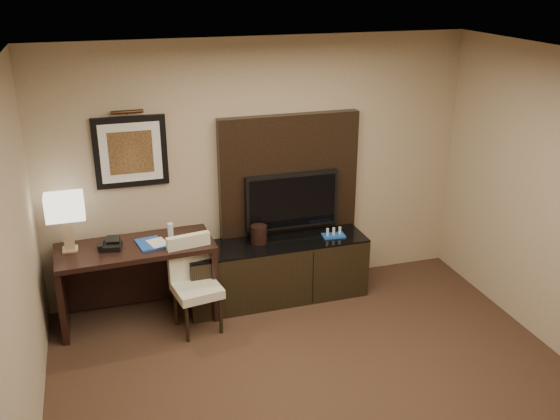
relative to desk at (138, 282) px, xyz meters
name	(u,v)px	position (x,y,z in m)	size (l,w,h in m)	color
ceiling	(365,77)	(1.36, -2.15, 2.30)	(4.50, 5.00, 0.01)	silver
wall_back	(260,169)	(1.36, 0.35, 0.95)	(4.50, 0.01, 2.70)	tan
wall_left	(4,326)	(-0.89, -2.15, 0.95)	(0.01, 5.00, 2.70)	tan
desk	(138,282)	(0.00, 0.00, 0.00)	(1.50, 0.64, 0.80)	black
credenza	(277,270)	(1.43, 0.00, -0.08)	(1.90, 0.53, 0.65)	black
tv_wall_panel	(289,175)	(1.66, 0.29, 0.87)	(1.50, 0.12, 1.30)	black
tv	(292,201)	(1.66, 0.19, 0.62)	(1.00, 0.08, 0.60)	black
artwork	(131,152)	(0.06, 0.33, 1.25)	(0.70, 0.04, 0.70)	black
picture_light	(127,112)	(0.06, 0.29, 1.65)	(0.04, 0.04, 0.30)	#3E2714
desk_chair	(197,289)	(0.52, -0.37, 0.04)	(0.42, 0.49, 0.88)	beige
table_lamp	(66,221)	(-0.60, 0.08, 0.70)	(0.36, 0.21, 0.59)	tan
desk_phone	(110,244)	(-0.23, 0.00, 0.45)	(0.20, 0.18, 0.10)	black
blue_folder	(150,244)	(0.14, -0.02, 0.41)	(0.23, 0.31, 0.02)	#1842A1
book	(149,236)	(0.13, -0.06, 0.51)	(0.17, 0.02, 0.22)	tan
water_bottle	(171,231)	(0.36, 0.05, 0.49)	(0.06, 0.06, 0.17)	silver
ice_bucket	(259,234)	(1.25, 0.03, 0.35)	(0.17, 0.17, 0.19)	black
minibar_tray	(334,233)	(2.05, -0.04, 0.29)	(0.23, 0.14, 0.08)	#1A50AD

